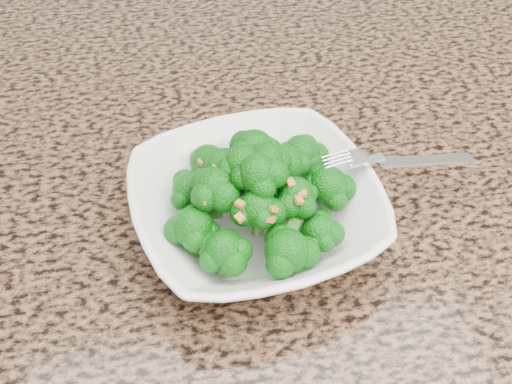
{
  "coord_description": "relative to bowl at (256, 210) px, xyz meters",
  "views": [
    {
      "loc": [
        -0.22,
        -0.19,
        1.35
      ],
      "look_at": [
        -0.14,
        0.2,
        0.95
      ],
      "focal_mm": 45.0,
      "sensor_mm": 36.0,
      "label": 1
    }
  ],
  "objects": [
    {
      "name": "bowl",
      "position": [
        0.0,
        0.0,
        0.0
      ],
      "size": [
        0.25,
        0.25,
        0.05
      ],
      "primitive_type": "imported",
      "rotation": [
        0.0,
        0.0,
        0.15
      ],
      "color": "white",
      "rests_on": "granite_counter"
    },
    {
      "name": "broccoli_pile",
      "position": [
        0.0,
        0.0,
        0.06
      ],
      "size": [
        0.19,
        0.19,
        0.07
      ],
      "primitive_type": null,
      "color": "#0B650C",
      "rests_on": "bowl"
    },
    {
      "name": "garlic_topping",
      "position": [
        0.0,
        0.0,
        0.1
      ],
      "size": [
        0.12,
        0.12,
        0.01
      ],
      "primitive_type": null,
      "color": "#C57D30",
      "rests_on": "broccoli_pile"
    },
    {
      "name": "cabinet",
      "position": [
        0.14,
        0.1,
        -0.49
      ],
      "size": [
        1.55,
        0.95,
        0.87
      ],
      "primitive_type": "cube",
      "color": "#352215",
      "rests_on": "ground"
    },
    {
      "name": "fork",
      "position": [
        0.11,
        0.01,
        0.03
      ],
      "size": [
        0.17,
        0.05,
        0.01
      ],
      "primitive_type": null,
      "rotation": [
        0.0,
        0.0,
        0.12
      ],
      "color": "silver",
      "rests_on": "bowl"
    },
    {
      "name": "granite_counter",
      "position": [
        0.14,
        0.1,
        -0.04
      ],
      "size": [
        1.64,
        1.04,
        0.03
      ],
      "primitive_type": "cube",
      "color": "brown",
      "rests_on": "cabinet"
    }
  ]
}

